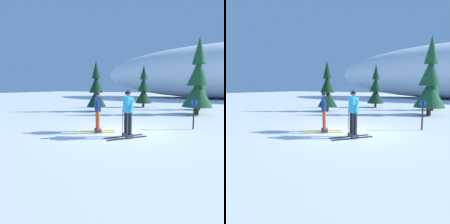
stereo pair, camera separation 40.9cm
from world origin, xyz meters
TOP-DOWN VIEW (x-y plane):
  - ground_plane at (0.00, 0.00)m, footprint 120.00×120.00m
  - skier_navy_jacket at (-1.01, -0.56)m, footprint 1.63×1.40m
  - skier_cyan_jacket at (0.53, -0.76)m, footprint 1.35×1.61m
  - pine_tree_far_left at (-5.34, 5.79)m, footprint 1.55×1.55m
  - pine_tree_center_left at (-3.33, 10.94)m, footprint 1.58×1.58m
  - pine_tree_center_right at (1.67, 11.24)m, footprint 1.46×1.46m
  - pine_tree_far_right at (1.92, 7.83)m, footprint 2.10×2.10m
  - trail_marker_post at (2.52, 2.19)m, footprint 0.28×0.07m

SIDE VIEW (x-z plane):
  - ground_plane at x=0.00m, z-range 0.00..0.00m
  - trail_marker_post at x=2.52m, z-range 0.10..1.48m
  - skier_navy_jacket at x=-1.01m, z-range 0.05..1.82m
  - skier_cyan_jacket at x=0.53m, z-range 0.05..1.90m
  - pine_tree_center_right at x=1.67m, z-range -0.31..3.48m
  - pine_tree_far_left at x=-5.34m, z-range -0.33..3.68m
  - pine_tree_center_left at x=-3.33m, z-range -0.33..3.75m
  - pine_tree_far_right at x=1.92m, z-range -0.44..4.99m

